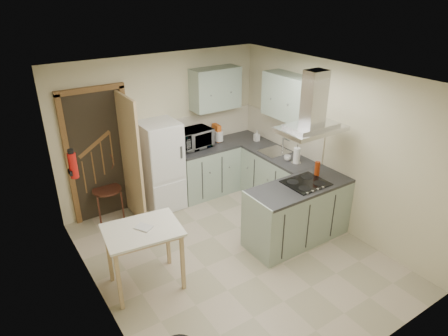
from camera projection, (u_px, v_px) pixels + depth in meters
floor at (233, 255)px, 5.63m from camera, size 4.20×4.20×0.00m
ceiling at (235, 78)px, 4.56m from camera, size 4.20×4.20×0.00m
back_wall at (162, 130)px, 6.67m from camera, size 3.60×0.00×3.60m
left_wall at (94, 218)px, 4.19m from camera, size 0.00×4.20×4.20m
right_wall at (332, 147)px, 6.00m from camera, size 0.00×4.20×4.20m
doorway at (100, 156)px, 6.19m from camera, size 1.10×0.12×2.10m
fridge at (161, 166)px, 6.56m from camera, size 0.60×0.60×1.50m
counter_back at (206, 170)px, 7.12m from camera, size 1.08×0.60×0.90m
counter_right at (267, 172)px, 7.03m from camera, size 0.60×1.95×0.90m
splashback at (211, 125)px, 7.19m from camera, size 1.68×0.02×0.50m
wall_cabinet_back at (215, 89)px, 6.76m from camera, size 0.85×0.35×0.70m
wall_cabinet_right at (288, 97)px, 6.29m from camera, size 0.35×0.90×0.70m
peninsula at (298, 212)px, 5.81m from camera, size 1.55×0.65×0.90m
hob at (306, 183)px, 5.67m from camera, size 0.58×0.50×0.01m
extractor_hood at (311, 129)px, 5.32m from camera, size 0.90×0.55×0.10m
sink at (275, 152)px, 6.71m from camera, size 0.45×0.40×0.01m
fire_extinguisher at (73, 165)px, 4.79m from camera, size 0.10×0.10×0.32m
drop_leaf_table at (145, 257)px, 4.92m from camera, size 0.97×0.78×0.84m
bentwood_chair at (107, 190)px, 6.32m from camera, size 0.51×0.51×1.02m
microwave at (194, 138)px, 6.82m from camera, size 0.62×0.45×0.33m
kettle at (219, 136)px, 7.08m from camera, size 0.17×0.17×0.22m
cereal_box at (217, 133)px, 7.11m from camera, size 0.10×0.21×0.30m
soap_bottle at (257, 136)px, 7.13m from camera, size 0.09×0.09×0.19m
paper_towel at (297, 155)px, 6.25m from camera, size 0.10×0.10×0.26m
cup at (287, 158)px, 6.37m from camera, size 0.11×0.11×0.09m
red_bottle at (317, 169)px, 5.86m from camera, size 0.10×0.10×0.22m
book at (140, 228)px, 4.68m from camera, size 0.22×0.24×0.09m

